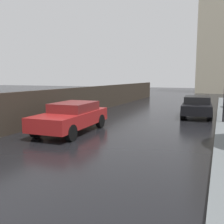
# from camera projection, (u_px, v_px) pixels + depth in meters

# --- Properties ---
(car_red_near_kerb) EXTENTS (2.01, 4.45, 1.34)m
(car_red_near_kerb) POSITION_uv_depth(u_px,v_px,m) (72.00, 116.00, 11.59)
(car_red_near_kerb) COLOR maroon
(car_red_near_kerb) RESTS_ON ground
(car_black_mid_road) EXTENTS (2.00, 4.47, 1.31)m
(car_black_mid_road) POSITION_uv_depth(u_px,v_px,m) (197.00, 106.00, 16.13)
(car_black_mid_road) COLOR black
(car_black_mid_road) RESTS_ON ground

